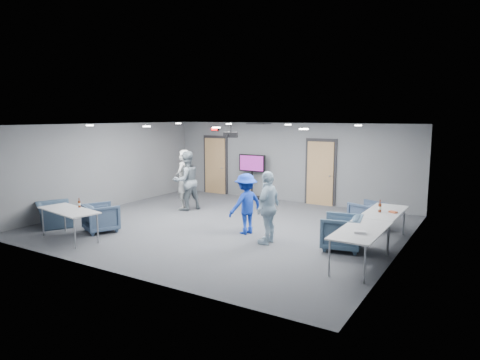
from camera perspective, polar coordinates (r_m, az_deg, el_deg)
The scene contains 28 objects.
floor at distance 11.60m, azimuth -2.11°, elevation -6.10°, with size 9.00×9.00×0.00m, color #3B3D43.
ceiling at distance 11.22m, azimuth -2.18°, elevation 7.36°, with size 9.00×9.00×0.00m, color white.
wall_back at distance 14.81m, azimuth 6.42°, elevation 2.36°, with size 9.00×0.02×2.70m, color slate.
wall_front at distance 8.34m, azimuth -17.48°, elevation -2.79°, with size 9.00×0.02×2.70m, color slate.
wall_left at distance 14.29m, azimuth -17.39°, elevation 1.80°, with size 0.02×8.00×2.70m, color slate.
wall_right at distance 9.64m, azimuth 20.79°, elevation -1.45°, with size 0.02×8.00×2.70m, color slate.
door_left at distance 16.28m, azimuth -3.29°, elevation 1.96°, with size 1.06×0.17×2.24m.
door_right at distance 14.34m, azimuth 10.67°, elevation 0.93°, with size 1.06×0.17×2.24m.
exit_sign at distance 16.17m, azimuth -3.37°, elevation 6.82°, with size 0.32×0.08×0.16m.
hvac_diffuser at distance 13.88m, azimuth 2.51°, elevation 7.52°, with size 0.60×0.60×0.03m, color black.
downlights at distance 11.22m, azimuth -2.18°, elevation 7.28°, with size 6.18×3.78×0.02m.
person_a at distance 13.57m, azimuth -7.58°, elevation 0.03°, with size 0.69×0.45×1.88m, color #9FA19E.
person_b at distance 13.47m, azimuth -7.16°, elevation -0.09°, with size 0.90×0.70×1.85m, color slate.
person_c at distance 9.87m, azimuth 3.78°, elevation -3.67°, with size 0.99×0.41×1.69m, color #A8C4D9.
person_d at distance 10.68m, azimuth 0.79°, elevation -3.19°, with size 0.98×0.56×1.52m, color #1935A2.
chair_right_a at distance 11.75m, azimuth 16.60°, elevation -4.48°, with size 0.76×0.78×0.71m, color #34435B.
chair_right_b at distance 9.76m, azimuth 13.38°, elevation -6.81°, with size 0.82×0.85×0.77m, color #3D536A.
chair_front_a at distance 11.50m, azimuth -18.03°, elevation -4.80°, with size 0.77×0.79×0.72m, color #3A4C65.
chair_front_b at distance 12.50m, azimuth -23.51°, elevation -4.24°, with size 0.98×0.86×0.64m, color #384C61.
table_right_a at distance 10.55m, azimuth 18.64°, elevation -4.20°, with size 0.77×1.85×0.73m.
table_right_b at distance 8.75m, azimuth 15.86°, elevation -6.64°, with size 0.81×1.94×0.73m.
table_front_left at distance 10.96m, azimuth -21.88°, elevation -3.92°, with size 1.82×1.00×0.73m.
bottle_front at distance 11.09m, azimuth -20.64°, elevation -3.01°, with size 0.06×0.06×0.24m.
bottle_right at distance 10.38m, azimuth 18.14°, elevation -3.52°, with size 0.08×0.08×0.29m.
snack_box at distance 10.44m, azimuth 19.72°, elevation -4.03°, with size 0.17×0.11×0.04m, color #BB532E.
wrapper at distance 8.45m, azimuth 15.71°, elevation -6.71°, with size 0.21×0.14×0.05m, color silver.
tv_stand at distance 15.22m, azimuth 1.62°, elevation 0.85°, with size 1.03×0.49×1.58m.
projector at distance 12.19m, azimuth -1.25°, elevation 6.06°, with size 0.49×0.46×0.37m.
Camera 1 is at (6.19, -9.36, 2.93)m, focal length 32.00 mm.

